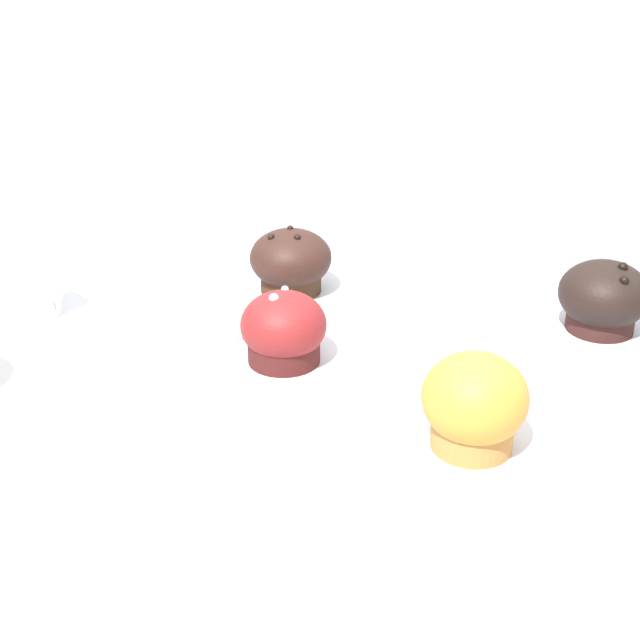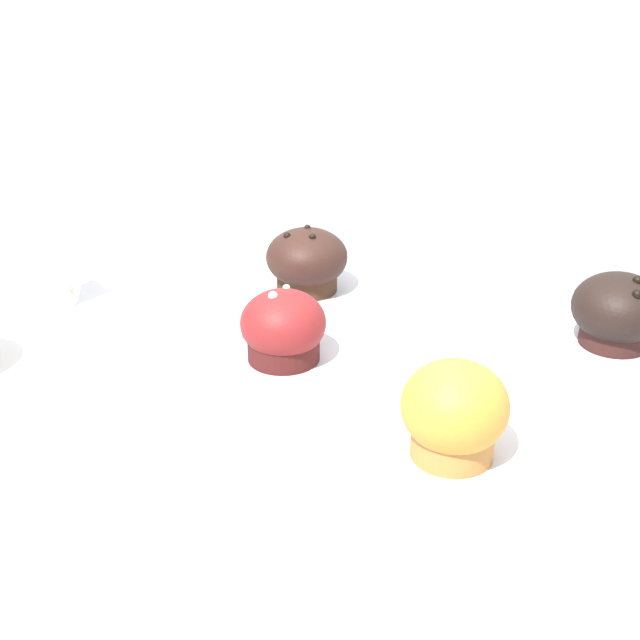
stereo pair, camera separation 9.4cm
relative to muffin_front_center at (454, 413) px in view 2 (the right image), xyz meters
name	(u,v)px [view 2 (the right image)]	position (x,y,z in m)	size (l,w,h in m)	color
wall_back	(459,207)	(-0.20, 0.69, -0.05)	(3.20, 0.10, 1.80)	#B2B7BC
muffin_front_center	(454,413)	(0.00, 0.00, 0.00)	(0.10, 0.10, 0.09)	#C27E3B
muffin_back_right	(283,328)	(-0.22, 0.10, -0.01)	(0.09, 0.09, 0.08)	#461816
muffin_front_left	(307,261)	(-0.28, 0.28, -0.01)	(0.10, 0.10, 0.08)	#3E2718
muffin_front_right	(618,312)	(0.10, 0.29, 0.00)	(0.10, 0.10, 0.09)	#341A17
serving_plate	(196,313)	(-0.36, 0.15, -0.04)	(0.17, 0.17, 0.01)	white
price_card	(64,275)	(-0.53, 0.13, -0.01)	(0.06, 0.06, 0.06)	white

